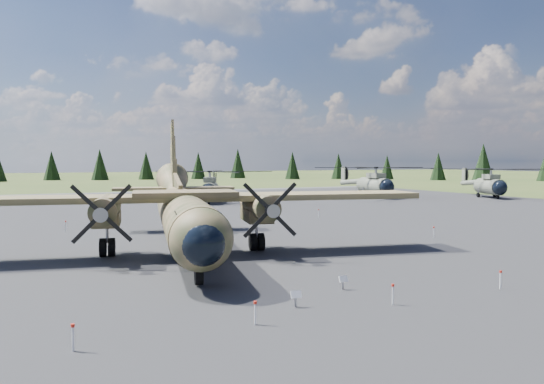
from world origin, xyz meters
name	(u,v)px	position (x,y,z in m)	size (l,w,h in m)	color
ground	(226,255)	(0.00, 0.00, 0.00)	(500.00, 500.00, 0.00)	#4C5325
apron	(181,234)	(0.00, 10.00, 0.00)	(120.00, 120.00, 0.04)	#525256
transport_plane	(183,208)	(-2.06, 2.12, 2.81)	(29.64, 26.61, 9.79)	#333C20
helicopter_near	(210,180)	(12.24, 38.81, 3.13)	(22.65, 22.65, 4.41)	gray
helicopter_mid	(374,176)	(38.64, 37.32, 3.43)	(21.38, 23.47, 4.83)	gray
helicopter_far	(490,177)	(54.63, 29.35, 3.26)	(23.92, 23.92, 4.59)	gray
info_placard_left	(296,296)	(-1.66, -12.14, 0.45)	(0.45, 0.25, 0.67)	gray
info_placard_right	(343,280)	(1.57, -10.56, 0.43)	(0.41, 0.18, 0.64)	gray
barrier_fence	(220,247)	(-0.46, -0.08, 0.51)	(33.12, 29.62, 0.85)	white
treeline	(170,178)	(-3.39, 0.26, 4.77)	(294.31, 292.94, 10.96)	black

